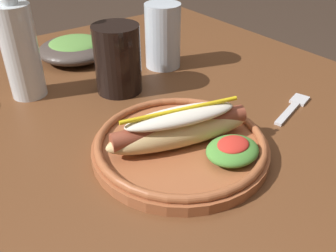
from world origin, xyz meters
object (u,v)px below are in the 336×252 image
at_px(fork, 293,107).
at_px(side_bowl, 75,48).
at_px(glass_bottle, 19,46).
at_px(soda_cup, 118,59).
at_px(hot_dog_plate, 183,141).
at_px(water_cup, 163,36).

distance_m(fork, side_bowl, 0.48).
bearing_deg(glass_bottle, side_bowl, 37.50).
xyz_separation_m(fork, soda_cup, (-0.21, 0.24, 0.06)).
relative_size(hot_dog_plate, side_bowl, 1.56).
distance_m(water_cup, glass_bottle, 0.28).
xyz_separation_m(hot_dog_plate, soda_cup, (0.03, 0.23, 0.04)).
bearing_deg(fork, side_bowl, 98.75).
relative_size(hot_dog_plate, soda_cup, 2.03).
distance_m(fork, water_cup, 0.30).
distance_m(fork, glass_bottle, 0.49).
distance_m(soda_cup, water_cup, 0.14).
distance_m(fork, soda_cup, 0.33).
xyz_separation_m(soda_cup, glass_bottle, (-0.14, 0.08, 0.03)).
relative_size(glass_bottle, side_bowl, 1.52).
bearing_deg(side_bowl, fork, -63.81).
bearing_deg(soda_cup, water_cup, 18.52).
distance_m(hot_dog_plate, water_cup, 0.32).
bearing_deg(hot_dog_plate, glass_bottle, 110.83).
distance_m(hot_dog_plate, soda_cup, 0.23).
relative_size(soda_cup, side_bowl, 0.77).
xyz_separation_m(hot_dog_plate, fork, (0.24, -0.01, -0.02)).
relative_size(fork, water_cup, 0.91).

